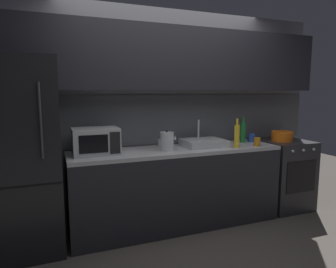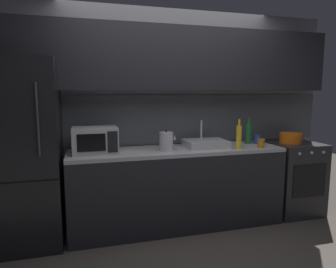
% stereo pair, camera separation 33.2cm
% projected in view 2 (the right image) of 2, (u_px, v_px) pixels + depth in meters
% --- Properties ---
extents(ground_plane, '(10.00, 10.00, 0.00)m').
position_uv_depth(ground_plane, '(207.00, 268.00, 2.64)').
color(ground_plane, '#3D3833').
extents(back_wall, '(4.13, 0.44, 2.50)m').
position_uv_depth(back_wall, '(170.00, 91.00, 3.57)').
color(back_wall, slate).
rests_on(back_wall, ground).
extents(counter_run, '(2.39, 0.60, 0.90)m').
position_uv_depth(counter_run, '(177.00, 187.00, 3.44)').
color(counter_run, black).
rests_on(counter_run, ground).
extents(refrigerator, '(0.68, 0.69, 1.85)m').
position_uv_depth(refrigerator, '(25.00, 154.00, 2.96)').
color(refrigerator, black).
rests_on(refrigerator, ground).
extents(oven_range, '(0.60, 0.62, 0.90)m').
position_uv_depth(oven_range, '(292.00, 177.00, 3.84)').
color(oven_range, '#232326').
rests_on(oven_range, ground).
extents(microwave, '(0.46, 0.35, 0.27)m').
position_uv_depth(microwave, '(95.00, 140.00, 3.14)').
color(microwave, '#A8AAAF').
rests_on(microwave, counter_run).
extents(sink_basin, '(0.48, 0.38, 0.30)m').
position_uv_depth(sink_basin, '(205.00, 143.00, 3.49)').
color(sink_basin, '#ADAFB5').
rests_on(sink_basin, counter_run).
extents(kettle, '(0.18, 0.15, 0.23)m').
position_uv_depth(kettle, '(166.00, 141.00, 3.26)').
color(kettle, '#B7BABF').
rests_on(kettle, counter_run).
extents(wine_bottle_yellow, '(0.06, 0.06, 0.33)m').
position_uv_depth(wine_bottle_yellow, '(239.00, 137.00, 3.34)').
color(wine_bottle_yellow, gold).
rests_on(wine_bottle_yellow, counter_run).
extents(wine_bottle_green, '(0.07, 0.07, 0.33)m').
position_uv_depth(wine_bottle_green, '(248.00, 133.00, 3.70)').
color(wine_bottle_green, '#1E6B2D').
rests_on(wine_bottle_green, counter_run).
extents(mug_amber, '(0.08, 0.08, 0.10)m').
position_uv_depth(mug_amber, '(261.00, 143.00, 3.43)').
color(mug_amber, '#B27019').
rests_on(mug_amber, counter_run).
extents(mug_blue, '(0.08, 0.08, 0.10)m').
position_uv_depth(mug_blue, '(257.00, 139.00, 3.71)').
color(mug_blue, '#234299').
rests_on(mug_blue, counter_run).
extents(mug_white, '(0.08, 0.08, 0.09)m').
position_uv_depth(mug_white, '(163.00, 143.00, 3.48)').
color(mug_white, silver).
rests_on(mug_white, counter_run).
extents(cooking_pot, '(0.27, 0.27, 0.13)m').
position_uv_depth(cooking_pot, '(291.00, 138.00, 3.76)').
color(cooking_pot, orange).
rests_on(cooking_pot, oven_range).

